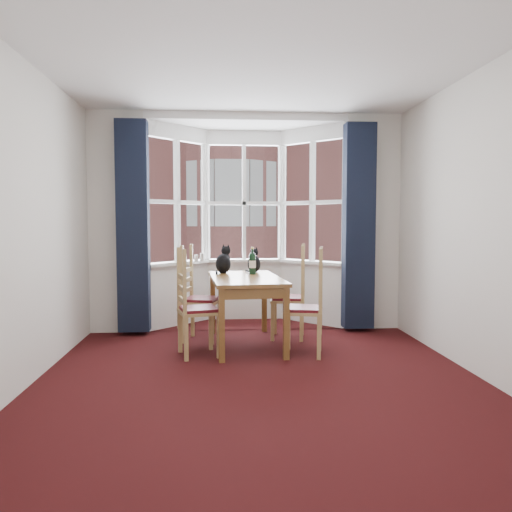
{
  "coord_description": "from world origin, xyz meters",
  "views": [
    {
      "loc": [
        -0.36,
        -4.2,
        1.42
      ],
      "look_at": [
        0.03,
        1.05,
        1.05
      ],
      "focal_mm": 35.0,
      "sensor_mm": 36.0,
      "label": 1
    }
  ],
  "objects": [
    {
      "name": "dining_table",
      "position": [
        -0.06,
        1.43,
        0.69
      ],
      "size": [
        0.87,
        1.48,
        0.79
      ],
      "color": "brown",
      "rests_on": "floor"
    },
    {
      "name": "tenement_building",
      "position": [
        0.0,
        14.01,
        1.6
      ],
      "size": [
        18.4,
        7.8,
        15.2
      ],
      "color": "#A05A53",
      "rests_on": "street"
    },
    {
      "name": "wall_back_pier_left",
      "position": [
        -1.65,
        2.25,
        1.4
      ],
      "size": [
        0.7,
        0.12,
        2.8
      ],
      "primitive_type": "cube",
      "color": "silver",
      "rests_on": "floor"
    },
    {
      "name": "cat_left",
      "position": [
        -0.31,
        1.87,
        0.92
      ],
      "size": [
        0.27,
        0.3,
        0.36
      ],
      "color": "black",
      "rests_on": "dining_table"
    },
    {
      "name": "wall_near",
      "position": [
        0.0,
        -2.25,
        1.4
      ],
      "size": [
        4.0,
        0.0,
        4.0
      ],
      "primitive_type": "plane",
      "rotation": [
        -1.57,
        0.0,
        0.0
      ],
      "color": "silver",
      "rests_on": "floor"
    },
    {
      "name": "floor",
      "position": [
        0.0,
        0.0,
        0.0
      ],
      "size": [
        4.5,
        4.5,
        0.0
      ],
      "primitive_type": "plane",
      "color": "black",
      "rests_on": "ground"
    },
    {
      "name": "wall_back_pier_right",
      "position": [
        1.65,
        2.25,
        1.4
      ],
      "size": [
        0.7,
        0.12,
        2.8
      ],
      "primitive_type": "cube",
      "color": "silver",
      "rests_on": "floor"
    },
    {
      "name": "chair_left_near",
      "position": [
        -0.67,
        1.01,
        0.47
      ],
      "size": [
        0.49,
        0.5,
        0.92
      ],
      "color": "tan",
      "rests_on": "floor"
    },
    {
      "name": "candle_tall",
      "position": [
        -0.83,
        2.6,
        0.92
      ],
      "size": [
        0.06,
        0.06,
        0.1
      ],
      "primitive_type": "cylinder",
      "color": "white",
      "rests_on": "bay_window"
    },
    {
      "name": "street",
      "position": [
        0.0,
        32.25,
        -6.0
      ],
      "size": [
        80.0,
        80.0,
        0.0
      ],
      "primitive_type": "plane",
      "color": "#333335",
      "rests_on": "ground"
    },
    {
      "name": "wall_left",
      "position": [
        -2.0,
        0.0,
        1.4
      ],
      "size": [
        0.0,
        4.5,
        4.5
      ],
      "primitive_type": "plane",
      "rotation": [
        1.57,
        0.0,
        1.57
      ],
      "color": "silver",
      "rests_on": "floor"
    },
    {
      "name": "chair_right_near",
      "position": [
        0.62,
        0.96,
        0.47
      ],
      "size": [
        0.48,
        0.5,
        0.92
      ],
      "color": "tan",
      "rests_on": "floor"
    },
    {
      "name": "wall_right",
      "position": [
        2.0,
        0.0,
        1.4
      ],
      "size": [
        0.0,
        4.5,
        4.5
      ],
      "primitive_type": "plane",
      "rotation": [
        1.57,
        0.0,
        -1.57
      ],
      "color": "silver",
      "rests_on": "floor"
    },
    {
      "name": "wine_bottle",
      "position": [
        0.03,
        1.7,
        0.93
      ],
      "size": [
        0.08,
        0.08,
        0.32
      ],
      "color": "black",
      "rests_on": "dining_table"
    },
    {
      "name": "chair_left_far",
      "position": [
        -0.66,
        1.72,
        0.47
      ],
      "size": [
        0.49,
        0.5,
        0.92
      ],
      "color": "tan",
      "rests_on": "floor"
    },
    {
      "name": "cat_right",
      "position": [
        0.07,
        1.96,
        0.91
      ],
      "size": [
        0.18,
        0.24,
        0.32
      ],
      "color": "black",
      "rests_on": "dining_table"
    },
    {
      "name": "curtain_left",
      "position": [
        -1.42,
        2.07,
        1.35
      ],
      "size": [
        0.38,
        0.22,
        2.6
      ],
      "primitive_type": "cube",
      "color": "black",
      "rests_on": "floor"
    },
    {
      "name": "candle_extra",
      "position": [
        -0.6,
        2.65,
        0.93
      ],
      "size": [
        0.05,
        0.05,
        0.11
      ],
      "primitive_type": "cylinder",
      "color": "white",
      "rests_on": "bay_window"
    },
    {
      "name": "bay_window",
      "position": [
        0.0,
        2.75,
        1.4
      ],
      "size": [
        2.76,
        0.94,
        2.8
      ],
      "color": "white",
      "rests_on": "floor"
    },
    {
      "name": "curtain_right",
      "position": [
        1.42,
        2.07,
        1.35
      ],
      "size": [
        0.38,
        0.22,
        2.6
      ],
      "primitive_type": "cube",
      "color": "black",
      "rests_on": "floor"
    },
    {
      "name": "ceiling",
      "position": [
        0.0,
        0.0,
        2.8
      ],
      "size": [
        4.5,
        4.5,
        0.0
      ],
      "primitive_type": "plane",
      "rotation": [
        3.14,
        0.0,
        0.0
      ],
      "color": "white",
      "rests_on": "floor"
    },
    {
      "name": "candle_short",
      "position": [
        -0.67,
        2.63,
        0.92
      ],
      "size": [
        0.06,
        0.06,
        0.09
      ],
      "primitive_type": "cylinder",
      "color": "white",
      "rests_on": "bay_window"
    },
    {
      "name": "chair_right_far",
      "position": [
        0.56,
        1.73,
        0.47
      ],
      "size": [
        0.47,
        0.49,
        0.92
      ],
      "color": "tan",
      "rests_on": "floor"
    }
  ]
}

